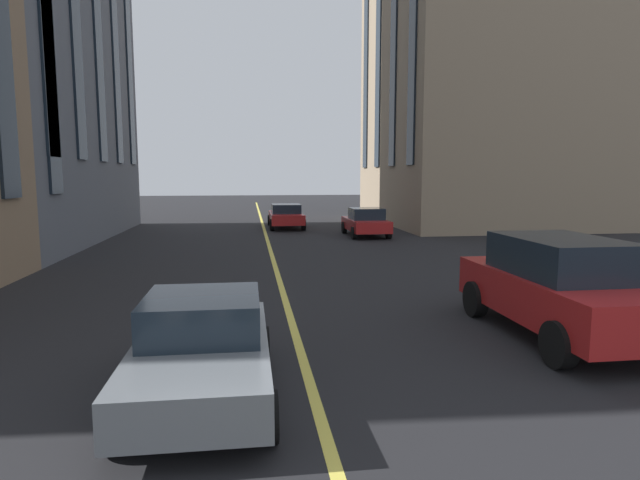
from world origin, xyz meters
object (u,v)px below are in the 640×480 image
Objects in this scene: car_red_oncoming at (286,216)px; car_red_parked_b at (559,286)px; car_red_far at (366,222)px; car_grey_trailing at (203,348)px.

car_red_parked_b reaches higher than car_red_oncoming.
car_red_far is at bearing -0.00° from car_red_parked_b.
car_grey_trailing is (-22.96, 2.76, -0.00)m from car_red_oncoming.
car_red_oncoming is at bearing 38.78° from car_red_far.
car_red_far is 5.81m from car_red_oncoming.
car_grey_trailing is at bearing 160.85° from car_red_far.
car_red_far reaches higher than car_red_oncoming.
car_red_far is 19.51m from car_grey_trailing.
car_red_oncoming is 0.94× the size of car_red_parked_b.
car_red_parked_b reaches higher than car_grey_trailing.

